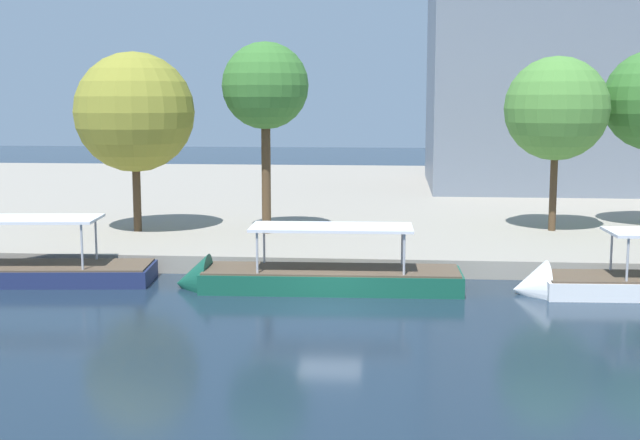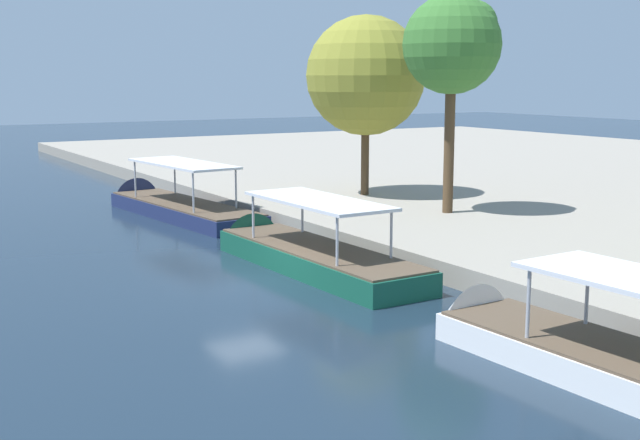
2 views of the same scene
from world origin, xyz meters
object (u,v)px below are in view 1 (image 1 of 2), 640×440
Objects in this scene: tree_4 at (557,106)px; tree_1 at (134,112)px; tour_boat_1 at (308,282)px; tree_3 at (265,87)px.

tree_1 is at bearing -173.84° from tree_4.
tree_1 is at bearing -45.06° from tour_boat_1.
tour_boat_1 is at bearing -135.02° from tree_4.
tree_4 is (15.87, 2.56, -1.05)m from tree_3.
tree_1 is 7.37m from tree_3.
tree_3 is at bearing -73.06° from tour_boat_1.
tree_1 is 1.02× the size of tree_4.
tree_3 is at bearing -170.82° from tree_4.
tree_1 is at bearing 179.45° from tree_3.
tree_3 reaches higher than tour_boat_1.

